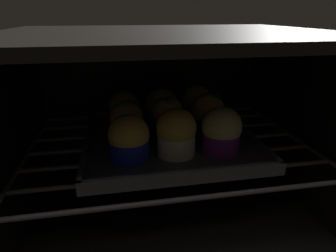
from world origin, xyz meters
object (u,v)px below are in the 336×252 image
(muffin_row2_col1, at_px, (162,107))
(muffin_row1_col1, at_px, (166,118))
(muffin_row0_col1, at_px, (177,133))
(muffin_row0_col2, at_px, (221,131))
(muffin_row1_col2, at_px, (207,115))
(muffin_row2_col2, at_px, (197,104))
(muffin_row0_col0, at_px, (129,139))
(baking_tray, at_px, (168,139))
(muffin_row1_col0, at_px, (127,123))
(muffin_row2_col0, at_px, (125,110))

(muffin_row2_col1, bearing_deg, muffin_row1_col1, -93.33)
(muffin_row0_col1, height_order, muffin_row0_col2, muffin_row0_col1)
(muffin_row1_col2, height_order, muffin_row2_col2, muffin_row1_col2)
(muffin_row1_col1, bearing_deg, muffin_row0_col0, -133.16)
(muffin_row0_col2, height_order, muffin_row2_col2, muffin_row2_col2)
(baking_tray, distance_m, muffin_row1_col1, 0.04)
(muffin_row0_col1, height_order, muffin_row1_col2, same)
(muffin_row1_col2, bearing_deg, baking_tray, -178.20)
(baking_tray, relative_size, muffin_row1_col2, 3.82)
(muffin_row1_col1, height_order, muffin_row2_col2, muffin_row1_col1)
(muffin_row1_col0, bearing_deg, muffin_row2_col0, 90.73)
(muffin_row0_col0, bearing_deg, muffin_row0_col2, 0.81)
(baking_tray, relative_size, muffin_row0_col1, 3.86)
(baking_tray, relative_size, muffin_row1_col0, 3.99)
(muffin_row1_col1, bearing_deg, baking_tray, -42.72)
(baking_tray, distance_m, muffin_row2_col0, 0.12)
(muffin_row2_col2, bearing_deg, muffin_row0_col1, -116.77)
(muffin_row0_col1, bearing_deg, muffin_row0_col2, -0.66)
(muffin_row1_col2, height_order, muffin_row2_col0, muffin_row1_col2)
(muffin_row1_col2, height_order, muffin_row2_col1, muffin_row1_col2)
(baking_tray, distance_m, muffin_row0_col1, 0.09)
(muffin_row1_col2, bearing_deg, muffin_row0_col2, -90.09)
(muffin_row0_col0, bearing_deg, muffin_row1_col0, 89.41)
(muffin_row2_col0, bearing_deg, muffin_row2_col1, -3.21)
(baking_tray, bearing_deg, muffin_row0_col2, -43.89)
(muffin_row1_col2, relative_size, muffin_row2_col1, 1.07)
(muffin_row2_col1, distance_m, muffin_row2_col2, 0.08)
(muffin_row1_col0, height_order, muffin_row2_col0, muffin_row1_col0)
(muffin_row0_col2, distance_m, muffin_row2_col0, 0.23)
(muffin_row0_col2, relative_size, muffin_row1_col0, 1.00)
(baking_tray, bearing_deg, muffin_row2_col1, 88.83)
(muffin_row0_col0, distance_m, muffin_row2_col2, 0.23)
(muffin_row2_col2, bearing_deg, muffin_row0_col0, -135.33)
(baking_tray, height_order, muffin_row2_col2, muffin_row2_col2)
(baking_tray, height_order, muffin_row0_col0, muffin_row0_col0)
(muffin_row0_col0, relative_size, muffin_row1_col1, 0.94)
(baking_tray, relative_size, muffin_row0_col0, 4.08)
(muffin_row0_col2, distance_m, muffin_row2_col1, 0.18)
(muffin_row0_col0, relative_size, muffin_row1_col0, 0.98)
(muffin_row0_col0, relative_size, muffin_row1_col2, 0.94)
(muffin_row2_col1, bearing_deg, muffin_row0_col0, -117.39)
(muffin_row0_col2, bearing_deg, muffin_row2_col2, 90.50)
(muffin_row1_col1, bearing_deg, muffin_row2_col0, 134.18)
(muffin_row1_col1, distance_m, muffin_row2_col0, 0.11)
(muffin_row2_col0, xyz_separation_m, muffin_row2_col2, (0.16, -0.00, 0.00))
(muffin_row0_col2, bearing_deg, muffin_row1_col1, 136.14)
(muffin_row2_col1, bearing_deg, muffin_row0_col1, -90.06)
(muffin_row0_col2, bearing_deg, muffin_row1_col0, 154.84)
(muffin_row2_col1, bearing_deg, muffin_row1_col0, -135.22)
(muffin_row1_col0, height_order, muffin_row2_col2, muffin_row2_col2)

